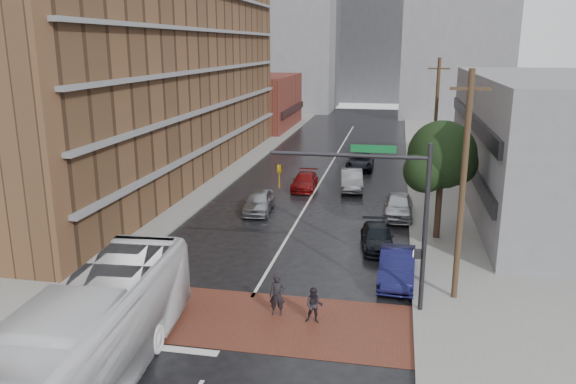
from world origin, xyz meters
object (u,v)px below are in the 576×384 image
Objects in this scene: pedestrian_a at (277,295)px; car_parked_far at (398,206)px; transit_bus at (87,341)px; suv_travel at (360,161)px; pedestrian_b at (314,305)px; car_travel_b at (352,180)px; car_travel_c at (305,181)px; car_parked_mid at (377,237)px; car_travel_a at (259,201)px; car_parked_near at (397,266)px.

car_parked_far is (4.84, 14.88, -0.11)m from pedestrian_a.
transit_bus reaches higher than suv_travel.
suv_travel is (-0.22, 29.65, -0.05)m from pedestrian_b.
pedestrian_a reaches higher than car_travel_b.
car_travel_c reaches higher than car_parked_mid.
pedestrian_b is 0.34× the size of car_travel_a.
car_travel_b is 1.01× the size of car_parked_far.
car_parked_near is at bearing 54.24° from pedestrian_b.
suv_travel is at bearing 99.63° from car_parked_near.
pedestrian_a reaches higher than car_travel_a.
pedestrian_a is (4.85, 6.26, -0.86)m from transit_bus.
car_travel_b reaches higher than car_travel_a.
pedestrian_a is at bearing -99.56° from car_travel_b.
pedestrian_a is 6.56m from car_parked_near.
pedestrian_b is 0.32× the size of car_parked_near.
transit_bus is at bearing -108.60° from car_travel_b.
pedestrian_a is 0.39× the size of car_parked_near.
pedestrian_b is 0.34× the size of car_travel_c.
car_travel_a is 0.93× the size of car_travel_b.
suv_travel is 25.11m from car_parked_near.
car_parked_far is (3.24, 15.23, 0.04)m from pedestrian_b.
car_travel_b is (6.10, 27.90, -0.99)m from transit_bus.
car_parked_far is at bearing -76.46° from suv_travel.
transit_bus reaches higher than car_travel_a.
car_travel_c is 0.94× the size of car_parked_near.
car_travel_c is (2.51, 27.26, -1.12)m from transit_bus.
car_parked_near reaches higher than car_travel_c.
car_travel_a is 7.00m from car_travel_c.
pedestrian_b is 0.32× the size of car_parked_far.
car_travel_a is 0.94× the size of car_parked_far.
car_travel_b is 1.01× the size of car_parked_near.
car_travel_b is 1.07× the size of car_travel_c.
transit_bus is 7.97m from pedestrian_a.
car_travel_b is 7.65m from suv_travel.
car_travel_c is 9.08m from suv_travel.
pedestrian_a is 1.20× the size of pedestrian_b.
car_travel_c is 0.95× the size of car_parked_far.
car_travel_b reaches higher than car_parked_mid.
car_parked_far is (3.60, -6.77, 0.02)m from car_travel_b.
car_parked_mid is (-1.10, 4.46, -0.16)m from car_parked_near.
pedestrian_a is 0.38× the size of car_travel_b.
car_parked_far is (0.00, 10.46, 0.02)m from car_parked_near.
pedestrian_a is 0.41× the size of car_travel_a.
suv_travel is at bearing 82.75° from car_travel_b.
car_parked_near is 4.59m from car_parked_mid.
transit_bus is 17.44m from car_parked_mid.
car_parked_near is (3.60, -17.22, -0.00)m from car_travel_b.
pedestrian_a is at bearing -92.66° from suv_travel.
car_parked_near reaches higher than pedestrian_b.
pedestrian_a is 0.43× the size of car_parked_mid.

